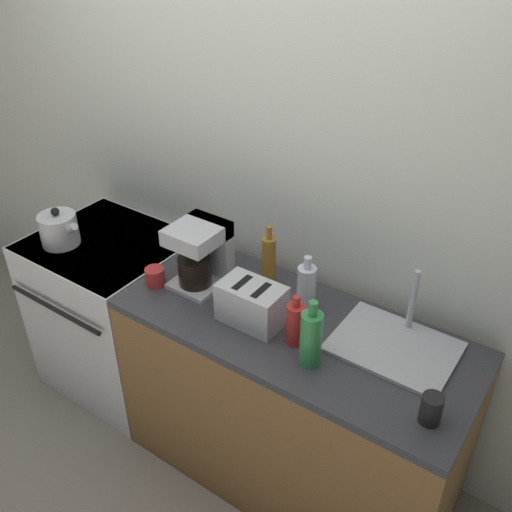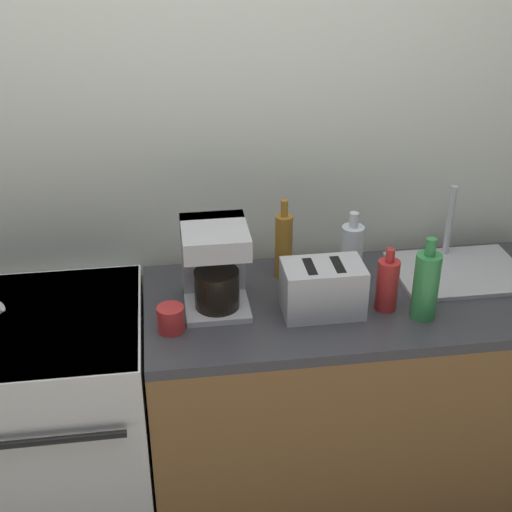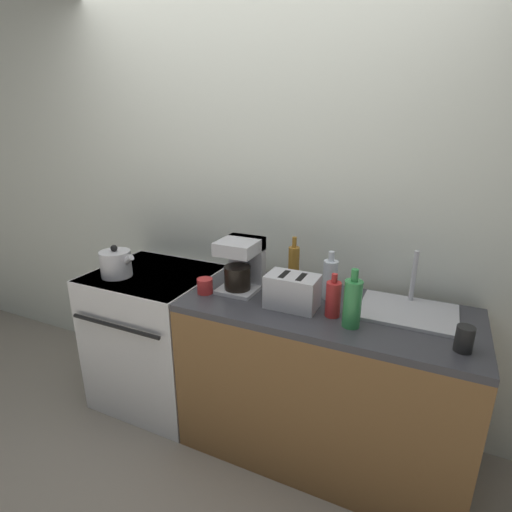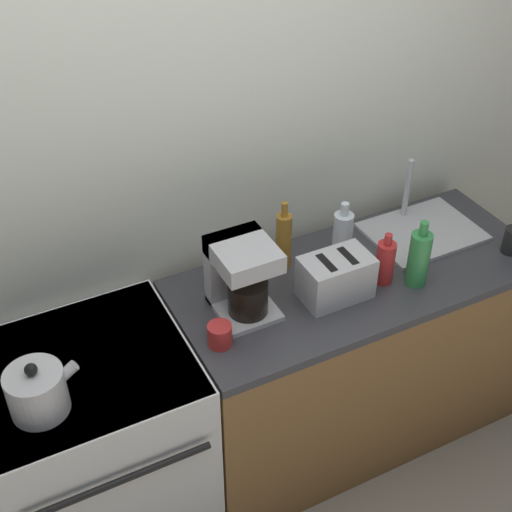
# 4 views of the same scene
# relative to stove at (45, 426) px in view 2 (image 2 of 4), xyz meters

# --- Properties ---
(wall_back) EXTENTS (8.00, 0.05, 2.60)m
(wall_back) POSITION_rel_stove_xyz_m (0.58, 0.38, 0.84)
(wall_back) COLOR silver
(wall_back) RESTS_ON ground_plane
(stove) EXTENTS (0.72, 0.68, 0.89)m
(stove) POSITION_rel_stove_xyz_m (0.00, 0.00, 0.00)
(stove) COLOR silver
(stove) RESTS_ON ground_plane
(counter_block) EXTENTS (1.46, 0.63, 0.89)m
(counter_block) POSITION_rel_stove_xyz_m (1.10, -0.01, -0.01)
(counter_block) COLOR brown
(counter_block) RESTS_ON ground_plane
(toaster) EXTENTS (0.26, 0.16, 0.17)m
(toaster) POSITION_rel_stove_xyz_m (0.94, -0.08, 0.52)
(toaster) COLOR #BCBCC1
(toaster) RESTS_ON counter_block
(coffee_maker) EXTENTS (0.21, 0.24, 0.29)m
(coffee_maker) POSITION_rel_stove_xyz_m (0.61, 0.02, 0.59)
(coffee_maker) COLOR #B7B7BC
(coffee_maker) RESTS_ON counter_block
(sink_tray) EXTENTS (0.45, 0.34, 0.28)m
(sink_tray) POSITION_rel_stove_xyz_m (1.48, 0.10, 0.45)
(sink_tray) COLOR #B7B7BC
(sink_tray) RESTS_ON counter_block
(bottle_amber) EXTENTS (0.06, 0.06, 0.29)m
(bottle_amber) POSITION_rel_stove_xyz_m (0.86, 0.17, 0.56)
(bottle_amber) COLOR #9E6B23
(bottle_amber) RESTS_ON counter_block
(bottle_green) EXTENTS (0.08, 0.08, 0.28)m
(bottle_green) POSITION_rel_stove_xyz_m (1.25, -0.15, 0.55)
(bottle_green) COLOR #338C47
(bottle_green) RESTS_ON counter_block
(bottle_clear) EXTENTS (0.08, 0.08, 0.26)m
(bottle_clear) POSITION_rel_stove_xyz_m (1.08, 0.10, 0.54)
(bottle_clear) COLOR silver
(bottle_clear) RESTS_ON counter_block
(bottle_red) EXTENTS (0.07, 0.07, 0.22)m
(bottle_red) POSITION_rel_stove_xyz_m (1.15, -0.09, 0.52)
(bottle_red) COLOR #B72828
(bottle_red) RESTS_ON counter_block
(cup_red) EXTENTS (0.08, 0.08, 0.08)m
(cup_red) POSITION_rel_stove_xyz_m (0.46, -0.12, 0.48)
(cup_red) COLOR red
(cup_red) RESTS_ON counter_block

